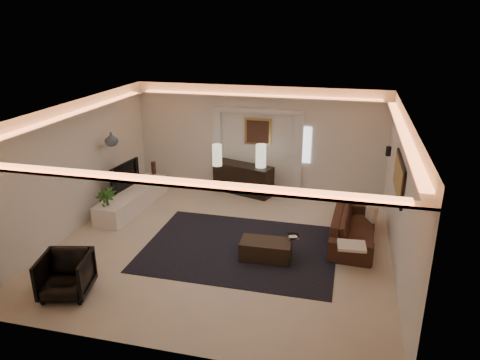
% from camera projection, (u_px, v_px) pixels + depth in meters
% --- Properties ---
extents(floor, '(7.00, 7.00, 0.00)m').
position_uv_depth(floor, '(225.00, 242.00, 9.86)').
color(floor, beige).
rests_on(floor, ground).
extents(ceiling, '(7.00, 7.00, 0.00)m').
position_uv_depth(ceiling, '(223.00, 110.00, 8.87)').
color(ceiling, white).
rests_on(ceiling, ground).
extents(wall_back, '(7.00, 0.00, 7.00)m').
position_uv_depth(wall_back, '(258.00, 138.00, 12.56)').
color(wall_back, silver).
rests_on(wall_back, ground).
extents(wall_front, '(7.00, 0.00, 7.00)m').
position_uv_depth(wall_front, '(154.00, 264.00, 6.17)').
color(wall_front, silver).
rests_on(wall_front, ground).
extents(wall_left, '(0.00, 7.00, 7.00)m').
position_uv_depth(wall_left, '(74.00, 167.00, 10.15)').
color(wall_left, silver).
rests_on(wall_left, ground).
extents(wall_right, '(0.00, 7.00, 7.00)m').
position_uv_depth(wall_right, '(401.00, 195.00, 8.57)').
color(wall_right, silver).
rests_on(wall_right, ground).
extents(cove_soffit, '(7.00, 7.00, 0.04)m').
position_uv_depth(cove_soffit, '(223.00, 124.00, 8.96)').
color(cove_soffit, silver).
rests_on(cove_soffit, ceiling).
extents(daylight_slit, '(0.25, 0.03, 1.00)m').
position_uv_depth(daylight_slit, '(306.00, 145.00, 12.27)').
color(daylight_slit, white).
rests_on(daylight_slit, wall_back).
extents(area_rug, '(4.00, 3.00, 0.01)m').
position_uv_depth(area_rug, '(240.00, 248.00, 9.58)').
color(area_rug, black).
rests_on(area_rug, ground).
extents(pilaster_left, '(0.22, 0.20, 2.20)m').
position_uv_depth(pilaster_left, '(218.00, 149.00, 12.84)').
color(pilaster_left, silver).
rests_on(pilaster_left, ground).
extents(pilaster_right, '(0.22, 0.20, 2.20)m').
position_uv_depth(pilaster_right, '(298.00, 154.00, 12.33)').
color(pilaster_right, silver).
rests_on(pilaster_right, ground).
extents(alcove_header, '(2.52, 0.20, 0.12)m').
position_uv_depth(alcove_header, '(258.00, 111.00, 12.19)').
color(alcove_header, silver).
rests_on(alcove_header, wall_back).
extents(painting_frame, '(0.74, 0.04, 0.74)m').
position_uv_depth(painting_frame, '(258.00, 132.00, 12.46)').
color(painting_frame, tan).
rests_on(painting_frame, wall_back).
extents(painting_canvas, '(0.62, 0.02, 0.62)m').
position_uv_depth(painting_canvas, '(258.00, 132.00, 12.44)').
color(painting_canvas, '#4C2D1E').
rests_on(painting_canvas, wall_back).
extents(art_panel_frame, '(0.04, 1.64, 0.74)m').
position_uv_depth(art_panel_frame, '(399.00, 177.00, 8.77)').
color(art_panel_frame, black).
rests_on(art_panel_frame, wall_right).
extents(art_panel_gold, '(0.02, 1.50, 0.62)m').
position_uv_depth(art_panel_gold, '(398.00, 177.00, 8.77)').
color(art_panel_gold, tan).
rests_on(art_panel_gold, wall_right).
extents(wall_sconce, '(0.12, 0.12, 0.22)m').
position_uv_depth(wall_sconce, '(388.00, 151.00, 10.53)').
color(wall_sconce, black).
rests_on(wall_sconce, wall_right).
extents(wall_niche, '(0.10, 0.55, 0.04)m').
position_uv_depth(wall_niche, '(107.00, 143.00, 11.35)').
color(wall_niche, silver).
rests_on(wall_niche, wall_left).
extents(console, '(1.76, 1.02, 0.84)m').
position_uv_depth(console, '(243.00, 179.00, 12.51)').
color(console, black).
rests_on(console, ground).
extents(lamp_left, '(0.31, 0.31, 0.59)m').
position_uv_depth(lamp_left, '(217.00, 156.00, 12.21)').
color(lamp_left, '#F8E9C5').
rests_on(lamp_left, console).
extents(lamp_right, '(0.36, 0.36, 0.63)m').
position_uv_depth(lamp_right, '(261.00, 157.00, 12.08)').
color(lamp_right, white).
rests_on(lamp_right, console).
extents(media_ledge, '(0.81, 2.70, 0.50)m').
position_uv_depth(media_ledge, '(133.00, 199.00, 11.57)').
color(media_ledge, white).
rests_on(media_ledge, ground).
extents(tv, '(1.19, 0.29, 0.68)m').
position_uv_depth(tv, '(121.00, 176.00, 11.55)').
color(tv, black).
rests_on(tv, media_ledge).
extents(figurine, '(0.16, 0.16, 0.35)m').
position_uv_depth(figurine, '(154.00, 168.00, 12.65)').
color(figurine, '#3B2317').
rests_on(figurine, media_ledge).
extents(ginger_jar, '(0.34, 0.34, 0.34)m').
position_uv_depth(ginger_jar, '(111.00, 139.00, 10.95)').
color(ginger_jar, '#3D4F5E').
rests_on(ginger_jar, wall_niche).
extents(plant, '(0.52, 0.52, 0.89)m').
position_uv_depth(plant, '(107.00, 207.00, 10.58)').
color(plant, '#29561D').
rests_on(plant, ground).
extents(sofa, '(2.32, 1.01, 0.67)m').
position_uv_depth(sofa, '(354.00, 227.00, 9.81)').
color(sofa, black).
rests_on(sofa, ground).
extents(throw_blanket, '(0.56, 0.47, 0.06)m').
position_uv_depth(throw_blanket, '(352.00, 246.00, 8.54)').
color(throw_blanket, white).
rests_on(throw_blanket, sofa).
extents(throw_pillow, '(0.25, 0.38, 0.37)m').
position_uv_depth(throw_pillow, '(372.00, 213.00, 9.99)').
color(throw_pillow, '#CFB392').
rests_on(throw_pillow, sofa).
extents(coffee_table, '(1.03, 0.59, 0.38)m').
position_uv_depth(coffee_table, '(266.00, 250.00, 9.11)').
color(coffee_table, black).
rests_on(coffee_table, ground).
extents(bowl, '(0.34, 0.34, 0.06)m').
position_uv_depth(bowl, '(293.00, 236.00, 9.16)').
color(bowl, black).
rests_on(bowl, coffee_table).
extents(magazine, '(0.25, 0.22, 0.03)m').
position_uv_depth(magazine, '(293.00, 237.00, 9.17)').
color(magazine, white).
rests_on(magazine, coffee_table).
extents(armchair, '(0.99, 1.01, 0.77)m').
position_uv_depth(armchair, '(66.00, 275.00, 7.87)').
color(armchair, black).
rests_on(armchair, ground).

